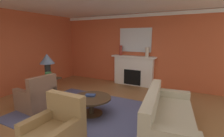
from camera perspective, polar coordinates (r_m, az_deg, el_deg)
name	(u,v)px	position (r m, az deg, el deg)	size (l,w,h in m)	color
ground_plane	(96,114)	(4.41, -5.57, -15.40)	(8.83, 8.83, 0.00)	olive
wall_fireplace	(138,50)	(6.80, 8.96, 6.27)	(7.39, 0.12, 2.83)	#C65633
wall_window	(17,52)	(6.72, -29.79, 4.92)	(0.12, 6.74, 2.83)	#C65633
crown_moulding	(138,15)	(6.76, 9.08, 17.60)	(7.39, 0.08, 0.12)	white
area_rug	(92,114)	(4.43, -6.99, -15.17)	(3.79, 2.76, 0.01)	#4C517A
fireplace	(133,71)	(6.76, 7.36, -0.98)	(1.80, 0.35, 1.20)	white
mantel_mirror	(135,40)	(6.73, 7.99, 9.68)	(1.31, 0.04, 0.93)	silver
sofa	(167,119)	(3.70, 18.28, -16.20)	(1.18, 2.20, 0.85)	#BCB299
armchair_near_window	(37,98)	(5.02, -24.40, -9.20)	(0.85, 0.85, 0.95)	brown
armchair_facing_fireplace	(55,134)	(3.20, -18.91, -20.62)	(0.80, 0.80, 0.95)	#9E7A4C
coffee_table	(91,102)	(4.30, -7.09, -11.23)	(1.00, 1.00, 0.45)	#3D2D1E
side_table	(49,88)	(5.52, -20.83, -6.15)	(0.56, 0.56, 0.70)	#3D2D1E
table_lamp	(47,61)	(5.34, -21.43, 2.35)	(0.44, 0.44, 0.75)	black
vase_on_side_table	(48,76)	(5.23, -21.03, -2.39)	(0.19, 0.19, 0.23)	#33703D
vase_mantel_left	(121,50)	(6.81, 3.02, 6.26)	(0.12, 0.12, 0.40)	#9E3328
vase_mantel_right	(147,52)	(6.43, 11.99, 5.55)	(0.13, 0.13, 0.35)	beige
book_red_cover	(90,95)	(4.34, -7.41, -9.11)	(0.25, 0.16, 0.04)	navy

